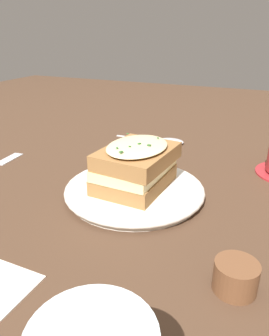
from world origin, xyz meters
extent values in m
plane|color=#473021|center=(0.00, 0.00, 0.00)|extent=(2.40, 2.40, 0.00)
cylinder|color=silver|center=(0.02, 0.03, 0.01)|extent=(0.22, 0.22, 0.02)
torus|color=silver|center=(0.02, 0.03, 0.01)|extent=(0.24, 0.24, 0.01)
cube|color=olive|center=(0.02, 0.03, 0.03)|extent=(0.14, 0.11, 0.03)
cube|color=#EFDB93|center=(0.02, 0.03, 0.05)|extent=(0.14, 0.11, 0.02)
cube|color=olive|center=(0.02, 0.02, 0.07)|extent=(0.14, 0.11, 0.03)
ellipsoid|color=beige|center=(0.02, 0.02, 0.09)|extent=(0.13, 0.10, 0.01)
cube|color=#2D6028|center=(-0.03, 0.03, 0.10)|extent=(0.01, 0.01, 0.00)
cube|color=#2D6028|center=(0.06, 0.00, 0.10)|extent=(0.00, 0.00, 0.00)
cube|color=#2D6028|center=(0.06, 0.06, 0.10)|extent=(0.00, 0.00, 0.00)
cube|color=#2D6028|center=(0.02, 0.00, 0.10)|extent=(0.00, 0.01, 0.00)
cube|color=#2D6028|center=(0.00, 0.03, 0.10)|extent=(0.00, 0.00, 0.00)
cube|color=#2D6028|center=(0.02, 0.02, 0.10)|extent=(0.01, 0.01, 0.00)
cube|color=#2D6028|center=(-0.01, 0.04, 0.10)|extent=(0.01, 0.00, 0.00)
cube|color=silver|center=(0.07, 0.35, 0.00)|extent=(0.07, 0.03, 0.00)
cube|color=#333335|center=(0.08, 0.35, 0.00)|extent=(0.04, 0.01, 0.00)
cube|color=#333335|center=(0.08, 0.35, 0.00)|extent=(0.04, 0.01, 0.00)
cube|color=#333335|center=(0.08, 0.34, 0.00)|extent=(0.04, 0.01, 0.00)
cube|color=silver|center=(0.31, 0.14, 0.00)|extent=(0.01, 0.12, 0.00)
ellipsoid|color=silver|center=(0.31, 0.05, 0.01)|extent=(0.05, 0.06, 0.01)
cylinder|color=brown|center=(-0.14, -0.16, 0.02)|extent=(0.05, 0.05, 0.03)
camera|label=1|loc=(-0.44, -0.17, 0.27)|focal=35.00mm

